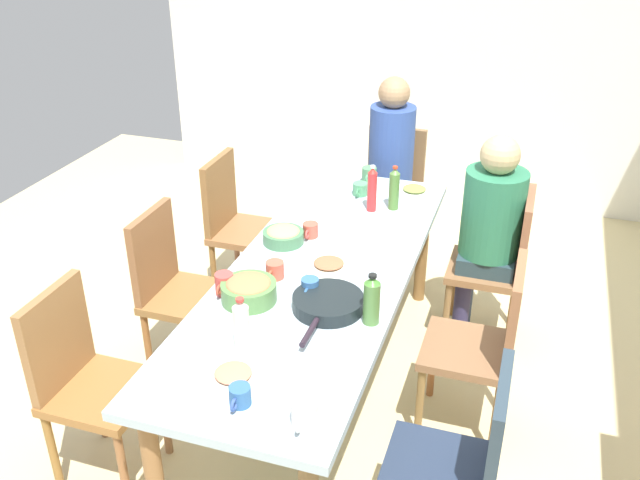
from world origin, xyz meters
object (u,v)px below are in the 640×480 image
(person_3, at_px, (490,222))
(plate_0, at_px, (414,191))
(cup_3, at_px, (310,230))
(chair_1, at_px, (174,284))
(chair_4, at_px, (392,188))
(bottle_2, at_px, (394,189))
(bowl_0, at_px, (249,290))
(person_4, at_px, (391,159))
(chair_3, at_px, (502,260))
(plate_1, at_px, (233,376))
(plate_2, at_px, (329,265))
(cup_2, at_px, (240,396))
(chair_5, at_px, (84,375))
(serving_pan, at_px, (328,303))
(chair_2, at_px, (236,220))
(bowl_1, at_px, (283,235))
(cup_1, at_px, (310,288))
(cup_0, at_px, (360,189))
(cup_7, at_px, (224,284))
(bottle_1, at_px, (372,300))
(chair_6, at_px, (486,341))
(bottle_3, at_px, (372,189))
(chair_0, at_px, (462,463))
(cup_4, at_px, (275,270))
(cup_5, at_px, (369,175))
(bottle_0, at_px, (241,326))
(cup_6, at_px, (304,415))

(person_3, xyz_separation_m, plate_0, (-0.22, -0.45, 0.03))
(cup_3, bearing_deg, chair_1, -65.69)
(chair_1, distance_m, chair_4, 1.72)
(chair_1, height_order, bottle_2, bottle_2)
(plate_0, bearing_deg, bowl_0, -18.53)
(person_4, height_order, bottle_2, person_4)
(person_4, bearing_deg, chair_3, 49.33)
(plate_1, height_order, plate_2, same)
(plate_1, relative_size, cup_2, 2.19)
(person_3, height_order, chair_5, person_3)
(plate_2, bearing_deg, bowl_0, -33.04)
(serving_pan, distance_m, cup_3, 0.67)
(person_4, bearing_deg, bowl_0, -6.49)
(plate_0, bearing_deg, chair_2, -78.06)
(plate_2, height_order, cup_3, cup_3)
(bowl_1, bearing_deg, chair_3, 119.26)
(person_3, bearing_deg, chair_3, 90.00)
(cup_1, distance_m, cup_3, 0.56)
(chair_3, height_order, cup_0, chair_3)
(cup_7, bearing_deg, bottle_1, 88.95)
(bowl_1, bearing_deg, cup_2, 13.64)
(cup_0, distance_m, cup_7, 1.23)
(chair_6, bearing_deg, cup_1, -72.16)
(person_4, height_order, chair_6, person_4)
(bowl_0, relative_size, cup_0, 1.98)
(plate_2, xyz_separation_m, bottle_3, (-0.67, 0.03, 0.11))
(chair_0, distance_m, chair_4, 2.44)
(chair_6, xyz_separation_m, bowl_0, (0.35, -0.99, 0.28))
(plate_0, bearing_deg, person_3, 64.19)
(plate_0, xyz_separation_m, plate_1, (1.84, -0.30, 0.00))
(plate_0, bearing_deg, chair_0, 17.07)
(cup_4, distance_m, cup_7, 0.25)
(cup_0, relative_size, cup_5, 1.00)
(chair_6, bearing_deg, plate_1, -44.41)
(chair_2, distance_m, chair_5, 1.54)
(cup_7, relative_size, bottle_0, 0.49)
(cup_6, height_order, bottle_1, bottle_1)
(chair_2, distance_m, chair_4, 1.10)
(person_3, xyz_separation_m, person_4, (-0.67, -0.70, 0.02))
(cup_5, relative_size, bottle_0, 0.51)
(chair_4, height_order, bowl_1, chair_4)
(plate_1, bearing_deg, cup_1, 172.16)
(chair_4, relative_size, plate_2, 3.53)
(cup_5, bearing_deg, cup_6, 8.70)
(bottle_1, bearing_deg, bowl_0, -89.57)
(person_3, relative_size, bottle_1, 5.35)
(cup_1, bearing_deg, person_3, 146.81)
(chair_1, bearing_deg, chair_2, 180.00)
(chair_0, relative_size, bottle_1, 3.98)
(person_3, bearing_deg, cup_0, -97.22)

